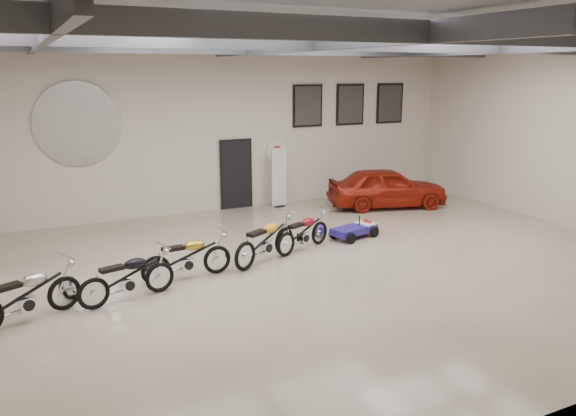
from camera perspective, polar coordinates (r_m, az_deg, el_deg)
name	(u,v)px	position (r m, az deg, el deg)	size (l,w,h in m)	color
floor	(312,269)	(12.34, 2.44, -6.18)	(16.00, 12.00, 0.01)	#BCAD8F
ceiling	(314,29)	(11.61, 2.70, 17.68)	(16.00, 12.00, 0.01)	slate
back_wall	(219,129)	(17.19, -7.05, 8.01)	(16.00, 0.02, 5.00)	beige
right_wall	(576,136)	(17.01, 27.20, 6.53)	(0.02, 12.00, 5.00)	beige
ceiling_beams	(314,43)	(11.60, 2.69, 16.45)	(15.80, 11.80, 0.32)	#525359
door	(236,175)	(17.52, -5.30, 3.37)	(0.92, 0.08, 2.10)	black
logo_plaque	(78,124)	(16.28, -20.58, 7.98)	(2.30, 0.06, 1.16)	silver
poster_left	(308,106)	(18.29, 2.01, 10.34)	(1.05, 0.08, 1.35)	black
poster_mid	(350,104)	(19.09, 6.33, 10.41)	(1.05, 0.08, 1.35)	black
poster_right	(390,103)	(19.98, 10.29, 10.43)	(1.05, 0.08, 1.35)	black
oil_sign	(277,151)	(17.94, -1.14, 5.78)	(0.72, 0.10, 0.72)	white
banner_stand	(279,178)	(17.61, -0.92, 3.11)	(0.51, 0.20, 1.88)	white
motorcycle_silver	(25,295)	(10.64, -25.14, -7.96)	(1.96, 0.61, 1.02)	silver
motorcycle_black	(127,276)	(10.96, -16.02, -6.67)	(1.86, 0.58, 0.97)	silver
motorcycle_gold	(187,256)	(11.77, -10.23, -4.86)	(1.89, 0.59, 0.98)	silver
motorcycle_yellow	(265,240)	(12.60, -2.32, -3.24)	(2.00, 0.62, 1.04)	silver
motorcycle_red	(303,231)	(13.44, 1.56, -2.39)	(1.79, 0.55, 0.93)	silver
go_kart	(358,226)	(14.65, 7.09, -1.84)	(1.57, 0.70, 0.57)	navy
vintage_car	(387,187)	(17.92, 10.03, 2.08)	(3.69, 1.49, 1.26)	#9A1D0E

